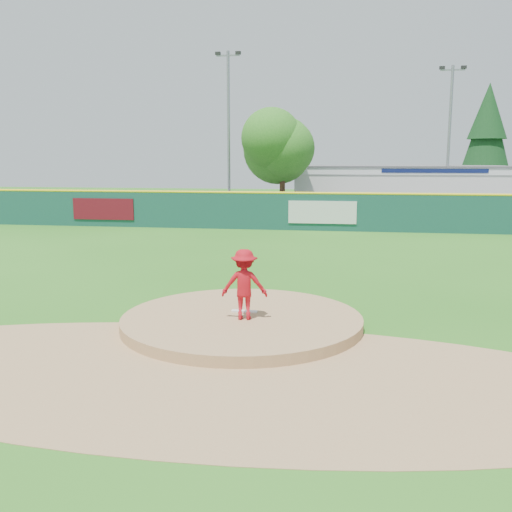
% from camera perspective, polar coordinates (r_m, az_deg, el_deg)
% --- Properties ---
extents(ground, '(120.00, 120.00, 0.00)m').
position_cam_1_polar(ground, '(13.20, -1.41, -7.02)').
color(ground, '#286B19').
rests_on(ground, ground).
extents(pitchers_mound, '(5.50, 5.50, 0.50)m').
position_cam_1_polar(pitchers_mound, '(13.20, -1.41, -7.02)').
color(pitchers_mound, '#9E774C').
rests_on(pitchers_mound, ground).
extents(pitching_rubber, '(0.60, 0.15, 0.04)m').
position_cam_1_polar(pitching_rubber, '(13.41, -1.18, -5.55)').
color(pitching_rubber, white).
rests_on(pitching_rubber, pitchers_mound).
extents(infield_dirt_arc, '(15.40, 15.40, 0.01)m').
position_cam_1_polar(infield_dirt_arc, '(10.43, -4.52, -11.66)').
color(infield_dirt_arc, '#9E774C').
rests_on(infield_dirt_arc, ground).
extents(parking_lot, '(44.00, 16.00, 0.02)m').
position_cam_1_polar(parking_lot, '(39.67, 5.84, 4.16)').
color(parking_lot, '#38383A').
rests_on(parking_lot, ground).
extents(pitcher, '(1.08, 0.69, 1.58)m').
position_cam_1_polar(pitcher, '(12.69, -1.18, -2.85)').
color(pitcher, '#AD0E19').
rests_on(pitcher, pitchers_mound).
extents(van, '(4.99, 3.75, 1.26)m').
position_cam_1_polar(van, '(35.59, 5.87, 4.56)').
color(van, silver).
rests_on(van, parking_lot).
extents(pool_building_grp, '(15.20, 8.20, 3.31)m').
position_cam_1_polar(pool_building_grp, '(44.62, 14.04, 6.66)').
color(pool_building_grp, silver).
rests_on(pool_building_grp, ground).
extents(fence_banners, '(15.92, 0.04, 1.20)m').
position_cam_1_polar(fence_banners, '(31.39, -4.70, 4.55)').
color(fence_banners, maroon).
rests_on(fence_banners, ground).
extents(playground_slide, '(0.97, 2.74, 1.51)m').
position_cam_1_polar(playground_slide, '(38.86, -19.02, 4.69)').
color(playground_slide, blue).
rests_on(playground_slide, ground).
extents(outfield_fence, '(40.00, 0.14, 2.07)m').
position_cam_1_polar(outfield_fence, '(30.63, 4.84, 4.58)').
color(outfield_fence, '#14433A').
rests_on(outfield_fence, ground).
extents(deciduous_tree, '(5.60, 5.60, 7.36)m').
position_cam_1_polar(deciduous_tree, '(37.68, 2.68, 10.83)').
color(deciduous_tree, '#382314').
rests_on(deciduous_tree, ground).
extents(conifer_tree, '(4.40, 4.40, 9.50)m').
position_cam_1_polar(conifer_tree, '(49.61, 22.08, 11.01)').
color(conifer_tree, '#382314').
rests_on(conifer_tree, ground).
extents(light_pole_left, '(1.75, 0.25, 11.00)m').
position_cam_1_polar(light_pole_left, '(40.36, -2.76, 12.88)').
color(light_pole_left, gray).
rests_on(light_pole_left, ground).
extents(light_pole_right, '(1.75, 0.25, 10.00)m').
position_cam_1_polar(light_pole_right, '(41.99, 18.76, 11.57)').
color(light_pole_right, gray).
rests_on(light_pole_right, ground).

